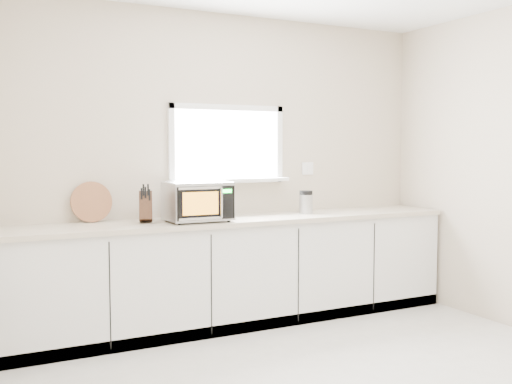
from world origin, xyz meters
TOP-DOWN VIEW (x-y plane):
  - back_wall at (0.00, 2.00)m, footprint 4.00×0.17m
  - cabinets at (0.00, 1.70)m, footprint 3.92×0.60m
  - countertop at (0.00, 1.69)m, footprint 3.92×0.64m
  - microwave at (-0.43, 1.60)m, footprint 0.50×0.42m
  - knife_block at (-0.83, 1.72)m, footprint 0.16×0.24m
  - cutting_board at (-1.21, 1.94)m, footprint 0.33×0.08m
  - coffee_grinder at (0.66, 1.70)m, footprint 0.13×0.13m

SIDE VIEW (x-z plane):
  - cabinets at x=0.00m, z-range 0.00..0.88m
  - countertop at x=0.00m, z-range 0.88..0.92m
  - coffee_grinder at x=0.66m, z-range 0.92..1.13m
  - knife_block at x=-0.83m, z-range 0.90..1.21m
  - cutting_board at x=-1.21m, z-range 0.92..1.25m
  - microwave at x=-0.43m, z-range 0.93..1.25m
  - back_wall at x=0.00m, z-range 0.01..2.71m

